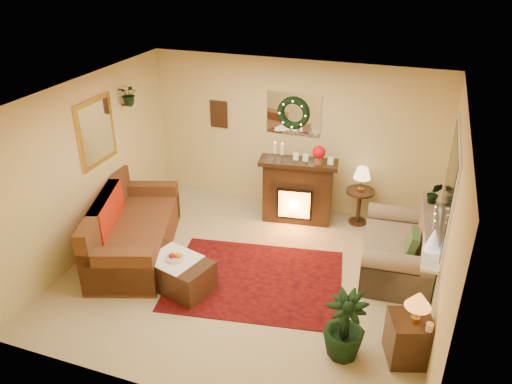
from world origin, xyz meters
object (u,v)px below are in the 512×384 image
(loveseat, at_px, (397,244))
(coffee_table, at_px, (175,273))
(side_table_round, at_px, (359,206))
(fireplace, at_px, (298,191))
(end_table_square, at_px, (409,339))
(sofa, at_px, (135,228))

(loveseat, xyz_separation_m, coffee_table, (-2.81, -1.40, -0.21))
(side_table_round, height_order, coffee_table, side_table_round)
(coffee_table, bearing_deg, fireplace, 80.28)
(side_table_round, distance_m, end_table_square, 3.05)
(loveseat, height_order, end_table_square, loveseat)
(sofa, xyz_separation_m, loveseat, (3.75, 0.85, -0.01))
(sofa, xyz_separation_m, side_table_round, (3.03, 2.01, -0.10))
(side_table_round, bearing_deg, end_table_square, -70.61)
(coffee_table, bearing_deg, loveseat, 42.12)
(fireplace, xyz_separation_m, loveseat, (1.72, -0.91, -0.13))
(sofa, height_order, loveseat, sofa)
(sofa, distance_m, coffee_table, 1.11)
(fireplace, xyz_separation_m, end_table_square, (2.01, -2.64, -0.28))
(fireplace, bearing_deg, sofa, -147.48)
(fireplace, height_order, end_table_square, fireplace)
(fireplace, bearing_deg, loveseat, -36.41)
(sofa, distance_m, loveseat, 3.85)
(side_table_round, distance_m, coffee_table, 3.31)
(fireplace, height_order, loveseat, fireplace)
(coffee_table, bearing_deg, end_table_square, 9.71)
(sofa, bearing_deg, end_table_square, -30.86)
(fireplace, xyz_separation_m, side_table_round, (1.00, 0.24, -0.22))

